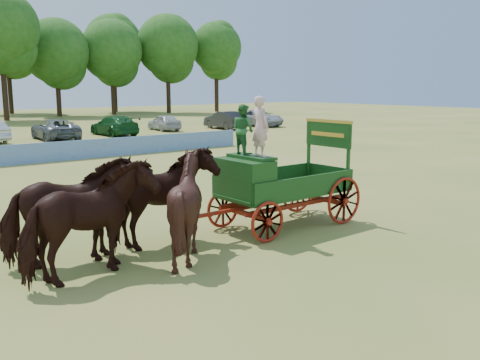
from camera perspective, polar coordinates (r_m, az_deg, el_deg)
name	(u,v)px	position (r m, az deg, el deg)	size (l,w,h in m)	color
ground	(296,234)	(14.73, 5.94, -5.80)	(160.00, 160.00, 0.00)	#A68E4A
horse_lead_left	(90,222)	(11.54, -15.75, -4.32)	(1.33, 2.91, 2.46)	black
horse_lead_right	(69,212)	(12.54, -17.75, -3.28)	(1.33, 2.91, 2.46)	black
horse_wheel_left	(187,205)	(12.64, -5.71, -2.72)	(1.99, 2.24, 2.46)	black
horse_wheel_right	(162,198)	(13.55, -8.27, -1.91)	(1.33, 2.91, 2.46)	black
farm_dray	(266,175)	(14.79, 2.76, 0.54)	(6.00, 2.00, 3.74)	maroon
sponsor_banner	(36,153)	(29.63, -20.94, 2.69)	(26.00, 0.08, 1.05)	#1F55AB
parked_cars	(17,131)	(41.60, -22.68, 4.88)	(52.61, 7.33, 1.63)	silver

